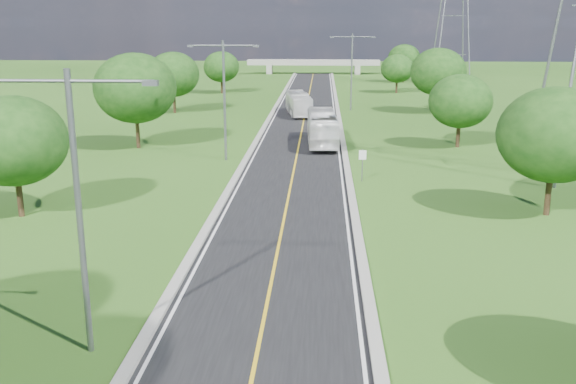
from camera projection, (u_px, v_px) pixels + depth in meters
The scene contains 21 objects.
ground at pixel (302, 132), 69.08m from camera, with size 260.00×260.00×0.00m, color #264C15.
road at pixel (303, 123), 74.86m from camera, with size 8.00×150.00×0.06m, color black.
curb_left at pixel (267, 122), 75.06m from camera, with size 0.50×150.00×0.22m, color gray.
curb_right at pixel (340, 123), 74.62m from camera, with size 0.50×150.00×0.22m, color gray.
speed_limit_sign at pixel (362, 160), 47.15m from camera, with size 0.55×0.09×2.40m.
overpass at pixel (313, 63), 145.68m from camera, with size 30.00×3.00×3.20m.
streetlight_near_left at pixel (77, 191), 21.54m from camera, with size 5.90×0.25×10.00m.
streetlight_mid_left at pixel (224, 90), 53.39m from camera, with size 5.90×0.25×10.00m.
streetlight_far_right at pixel (352, 65), 84.62m from camera, with size 5.90×0.25×10.00m.
power_tower_far at pixel (454, 8), 117.23m from camera, with size 9.00×6.40×28.00m.
tree_lb at pixel (14, 141), 37.83m from camera, with size 6.30×6.30×7.33m.
tree_lc at pixel (135, 88), 58.78m from camera, with size 7.56×7.56×8.79m.
tree_ld at pixel (173, 74), 82.20m from camera, with size 6.72×6.72×7.82m.
tree_le at pixel (221, 67), 105.40m from camera, with size 5.88×5.88×6.84m.
tree_rb at pixel (555, 135), 38.03m from camera, with size 6.72×6.72×7.82m.
tree_rc at pixel (460, 101), 59.47m from camera, with size 5.88×5.88×6.84m.
tree_rd at pixel (438, 72), 82.29m from camera, with size 7.14×7.14×8.30m.
tree_re at pixel (397, 69), 105.91m from camera, with size 5.46×5.46×6.35m.
tree_rf at pixel (404, 58), 124.87m from camera, with size 6.30×6.30×7.33m.
bus_outbound at pixel (322, 128), 61.43m from camera, with size 2.63×11.24×3.13m, color white.
bus_inbound at pixel (299, 104), 81.11m from camera, with size 2.38×10.15×2.83m, color white.
Camera 1 is at (2.20, -8.42, 11.43)m, focal length 40.00 mm.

